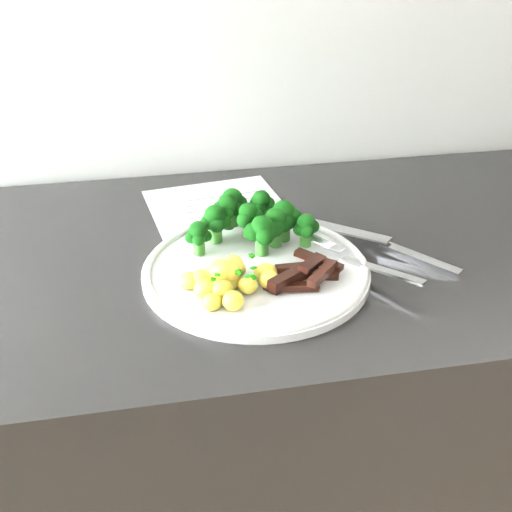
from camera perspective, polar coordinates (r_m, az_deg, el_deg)
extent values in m
cube|color=black|center=(1.24, -2.50, -18.17)|extent=(2.41, 0.60, 0.90)
cube|color=white|center=(1.03, -2.55, 3.06)|extent=(0.25, 0.33, 0.00)
cube|color=slate|center=(1.12, -2.63, 5.27)|extent=(0.14, 0.02, 0.00)
cube|color=slate|center=(1.10, -2.61, 4.77)|extent=(0.14, 0.02, 0.00)
cube|color=slate|center=(1.07, -2.59, 4.26)|extent=(0.13, 0.02, 0.00)
cube|color=slate|center=(1.05, -2.57, 3.72)|extent=(0.13, 0.02, 0.00)
cylinder|color=white|center=(0.89, 0.00, -1.36)|extent=(0.31, 0.31, 0.01)
torus|color=white|center=(0.89, 0.00, -1.00)|extent=(0.30, 0.30, 0.01)
cylinder|color=#2C6420|center=(0.94, -0.67, 2.38)|extent=(0.02, 0.02, 0.02)
sphere|color=black|center=(0.93, -0.02, 3.42)|extent=(0.02, 0.02, 0.02)
sphere|color=black|center=(0.94, -0.95, 3.57)|extent=(0.02, 0.02, 0.02)
sphere|color=black|center=(0.92, -0.99, 3.14)|extent=(0.02, 0.02, 0.02)
sphere|color=black|center=(0.93, -0.68, 3.83)|extent=(0.03, 0.03, 0.03)
cylinder|color=#2C6420|center=(0.95, 2.38, 2.20)|extent=(0.02, 0.02, 0.03)
sphere|color=black|center=(0.94, 3.18, 3.36)|extent=(0.03, 0.03, 0.03)
sphere|color=black|center=(0.95, 2.45, 3.66)|extent=(0.02, 0.02, 0.02)
sphere|color=black|center=(0.94, 1.64, 3.36)|extent=(0.03, 0.03, 0.03)
sphere|color=black|center=(0.93, 2.71, 3.03)|extent=(0.03, 0.03, 0.03)
sphere|color=black|center=(0.94, 2.42, 3.91)|extent=(0.03, 0.03, 0.03)
cylinder|color=#2C6420|center=(0.95, -3.53, 1.96)|extent=(0.02, 0.02, 0.03)
sphere|color=black|center=(0.94, -2.86, 3.06)|extent=(0.02, 0.02, 0.02)
sphere|color=black|center=(0.95, -3.85, 3.35)|extent=(0.02, 0.02, 0.02)
sphere|color=black|center=(0.93, -4.26, 2.88)|extent=(0.02, 0.02, 0.02)
sphere|color=black|center=(0.93, -3.41, 2.70)|extent=(0.02, 0.02, 0.02)
sphere|color=black|center=(0.93, -3.59, 3.56)|extent=(0.03, 0.03, 0.03)
cylinder|color=#2C6420|center=(0.98, 0.45, 3.50)|extent=(0.02, 0.02, 0.02)
sphere|color=black|center=(0.97, 1.04, 4.57)|extent=(0.02, 0.02, 0.02)
sphere|color=black|center=(0.97, 0.02, 4.64)|extent=(0.02, 0.02, 0.02)
sphere|color=black|center=(0.96, 0.33, 4.17)|extent=(0.02, 0.02, 0.02)
sphere|color=black|center=(0.96, 0.46, 4.93)|extent=(0.03, 0.03, 0.03)
cylinder|color=#2C6420|center=(0.96, -2.43, 3.10)|extent=(0.02, 0.02, 0.02)
sphere|color=black|center=(0.96, -1.82, 4.10)|extent=(0.02, 0.02, 0.02)
sphere|color=black|center=(0.96, -2.52, 4.32)|extent=(0.02, 0.02, 0.02)
sphere|color=black|center=(0.95, -3.10, 4.10)|extent=(0.02, 0.02, 0.02)
sphere|color=black|center=(0.95, -2.50, 3.76)|extent=(0.02, 0.02, 0.02)
sphere|color=black|center=(0.95, -2.47, 4.54)|extent=(0.03, 0.03, 0.03)
cylinder|color=#2C6420|center=(0.94, 4.35, 1.52)|extent=(0.02, 0.02, 0.02)
sphere|color=black|center=(0.93, 4.92, 2.58)|extent=(0.02, 0.02, 0.02)
sphere|color=black|center=(0.94, 4.30, 2.78)|extent=(0.02, 0.02, 0.02)
sphere|color=black|center=(0.93, 3.82, 2.33)|extent=(0.02, 0.02, 0.02)
sphere|color=black|center=(0.92, 4.47, 2.14)|extent=(0.02, 0.02, 0.02)
sphere|color=black|center=(0.93, 4.41, 2.90)|extent=(0.03, 0.03, 0.03)
cylinder|color=#2C6420|center=(0.92, -4.98, 0.83)|extent=(0.02, 0.02, 0.02)
sphere|color=black|center=(0.91, -4.39, 1.74)|extent=(0.02, 0.02, 0.02)
sphere|color=black|center=(0.92, -5.14, 2.13)|extent=(0.02, 0.02, 0.02)
sphere|color=black|center=(0.91, -5.64, 1.64)|extent=(0.02, 0.02, 0.02)
sphere|color=black|center=(0.90, -5.02, 1.43)|extent=(0.02, 0.02, 0.02)
sphere|color=black|center=(0.91, -5.05, 2.23)|extent=(0.03, 0.03, 0.03)
cylinder|color=#2C6420|center=(0.91, 0.52, 0.94)|extent=(0.02, 0.02, 0.03)
sphere|color=black|center=(0.91, 1.22, 2.19)|extent=(0.02, 0.02, 0.02)
sphere|color=black|center=(0.91, 0.34, 2.43)|extent=(0.03, 0.03, 0.03)
sphere|color=black|center=(0.90, -0.23, 2.11)|extent=(0.03, 0.03, 0.03)
sphere|color=black|center=(0.89, 0.77, 1.74)|extent=(0.03, 0.03, 0.03)
sphere|color=black|center=(0.90, 0.53, 2.59)|extent=(0.03, 0.03, 0.03)
cylinder|color=#2C6420|center=(0.94, 1.68, 1.66)|extent=(0.02, 0.02, 0.03)
sphere|color=black|center=(0.93, 2.44, 2.75)|extent=(0.02, 0.02, 0.02)
sphere|color=black|center=(0.93, 1.13, 3.00)|extent=(0.02, 0.02, 0.02)
sphere|color=black|center=(0.92, 1.67, 2.45)|extent=(0.03, 0.03, 0.03)
sphere|color=black|center=(0.92, 1.71, 3.29)|extent=(0.03, 0.03, 0.03)
cylinder|color=#2C6420|center=(0.99, -2.06, 3.41)|extent=(0.02, 0.02, 0.03)
sphere|color=black|center=(0.99, -1.43, 4.62)|extent=(0.02, 0.02, 0.02)
sphere|color=black|center=(0.99, -2.61, 4.70)|extent=(0.03, 0.03, 0.03)
sphere|color=black|center=(0.97, -2.41, 4.17)|extent=(0.02, 0.02, 0.02)
sphere|color=black|center=(0.98, -2.09, 5.01)|extent=(0.03, 0.03, 0.03)
ellipsoid|color=yellow|center=(0.85, -3.90, -1.80)|extent=(0.03, 0.03, 0.03)
ellipsoid|color=yellow|center=(0.82, -3.01, -2.94)|extent=(0.03, 0.03, 0.03)
ellipsoid|color=yellow|center=(0.83, -0.72, -2.55)|extent=(0.03, 0.03, 0.02)
ellipsoid|color=yellow|center=(0.85, -2.41, -1.74)|extent=(0.03, 0.03, 0.02)
ellipsoid|color=yellow|center=(0.86, -3.48, -1.46)|extent=(0.03, 0.02, 0.02)
ellipsoid|color=yellow|center=(0.84, -2.30, -2.14)|extent=(0.03, 0.03, 0.03)
ellipsoid|color=yellow|center=(0.84, -2.56, -2.22)|extent=(0.03, 0.02, 0.02)
ellipsoid|color=yellow|center=(0.84, 1.16, -2.07)|extent=(0.03, 0.03, 0.02)
ellipsoid|color=yellow|center=(0.80, -3.86, -4.03)|extent=(0.02, 0.02, 0.02)
ellipsoid|color=yellow|center=(0.86, 0.61, -1.41)|extent=(0.02, 0.02, 0.02)
ellipsoid|color=yellow|center=(0.83, -3.13, -1.12)|extent=(0.03, 0.03, 0.02)
ellipsoid|color=yellow|center=(0.84, -2.07, -0.81)|extent=(0.03, 0.03, 0.03)
ellipsoid|color=yellow|center=(0.80, -2.00, -3.91)|extent=(0.03, 0.03, 0.03)
ellipsoid|color=yellow|center=(0.87, -1.72, -1.16)|extent=(0.03, 0.02, 0.02)
ellipsoid|color=yellow|center=(0.82, -4.44, -2.89)|extent=(0.03, 0.03, 0.03)
ellipsoid|color=yellow|center=(0.83, -2.85, -1.27)|extent=(0.03, 0.03, 0.03)
ellipsoid|color=yellow|center=(0.83, -2.28, -1.31)|extent=(0.03, 0.02, 0.03)
ellipsoid|color=yellow|center=(0.85, -4.83, -2.02)|extent=(0.03, 0.03, 0.03)
ellipsoid|color=yellow|center=(0.85, -5.83, -2.15)|extent=(0.03, 0.03, 0.02)
ellipsoid|color=yellow|center=(0.86, 0.92, -1.47)|extent=(0.03, 0.03, 0.02)
cube|color=#156D08|center=(0.82, -1.51, -1.49)|extent=(0.01, 0.01, 0.00)
cube|color=#156D08|center=(0.83, -2.21, -1.08)|extent=(0.01, 0.01, 0.00)
cube|color=#156D08|center=(0.82, -1.58, -1.28)|extent=(0.01, 0.01, 0.00)
cube|color=#156D08|center=(0.80, -0.71, -1.80)|extent=(0.01, 0.01, 0.00)
cube|color=#156D08|center=(0.86, -0.34, -0.02)|extent=(0.01, 0.01, 0.00)
cube|color=#156D08|center=(0.83, -0.23, -1.03)|extent=(0.01, 0.01, 0.00)
cube|color=#156D08|center=(0.81, -0.25, -1.78)|extent=(0.01, 0.01, 0.00)
cube|color=#156D08|center=(0.83, -2.00, -1.32)|extent=(0.01, 0.01, 0.00)
cube|color=#156D08|center=(0.81, -3.73, -2.03)|extent=(0.01, 0.01, 0.00)
cube|color=#156D08|center=(0.82, -3.36, -1.63)|extent=(0.01, 0.01, 0.00)
cube|color=#156D08|center=(0.81, -0.18, -1.91)|extent=(0.01, 0.01, 0.00)
cube|color=#156D08|center=(0.83, -2.16, -1.40)|extent=(0.01, 0.01, 0.00)
cube|color=#156D08|center=(0.84, -0.37, 0.08)|extent=(0.01, 0.01, 0.00)
cube|color=#156D08|center=(0.83, -2.72, -1.29)|extent=(0.01, 0.01, 0.00)
cube|color=black|center=(0.87, 4.95, -1.59)|extent=(0.07, 0.02, 0.02)
cube|color=black|center=(0.85, 2.90, -2.30)|extent=(0.06, 0.05, 0.01)
cube|color=black|center=(0.87, 5.09, -1.48)|extent=(0.06, 0.03, 0.01)
cube|color=black|center=(0.85, 2.26, -2.15)|extent=(0.05, 0.04, 0.02)
cube|color=black|center=(0.84, 3.70, -2.68)|extent=(0.05, 0.02, 0.01)
cube|color=black|center=(0.86, 3.58, -1.00)|extent=(0.06, 0.02, 0.01)
cube|color=black|center=(0.88, 5.47, -0.36)|extent=(0.06, 0.06, 0.02)
cube|color=black|center=(0.85, 5.79, -1.51)|extent=(0.05, 0.05, 0.01)
cube|color=black|center=(0.87, 4.90, -0.62)|extent=(0.05, 0.05, 0.01)
cube|color=black|center=(0.84, 2.67, -1.92)|extent=(0.06, 0.05, 0.02)
cube|color=#BCBCC1|center=(0.89, 10.95, -1.23)|extent=(0.08, 0.11, 0.02)
cube|color=#BCBCC1|center=(0.92, 6.90, 0.72)|extent=(0.03, 0.03, 0.01)
cylinder|color=#BCBCC1|center=(0.94, 5.88, 1.47)|extent=(0.03, 0.04, 0.00)
cylinder|color=#BCBCC1|center=(0.94, 5.70, 1.36)|extent=(0.03, 0.04, 0.00)
cylinder|color=#BCBCC1|center=(0.93, 5.52, 1.26)|extent=(0.03, 0.04, 0.00)
cylinder|color=#BCBCC1|center=(0.93, 5.34, 1.16)|extent=(0.03, 0.04, 0.00)
cube|color=#BCBCC1|center=(0.98, 7.78, 2.22)|extent=(0.11, 0.12, 0.01)
cube|color=#BCBCC1|center=(0.94, 14.03, -0.34)|extent=(0.09, 0.10, 0.02)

